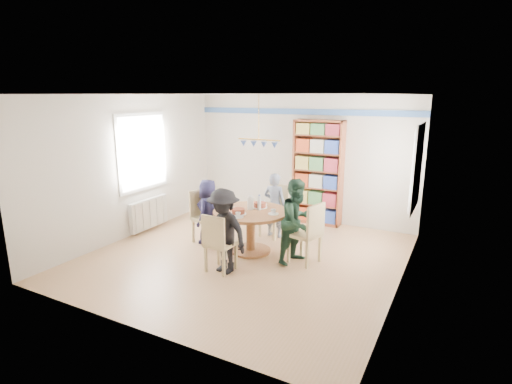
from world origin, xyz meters
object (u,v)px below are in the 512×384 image
Objects in this scene: chair_left at (203,214)px; chair_right at (309,231)px; person_far at (275,205)px; bookshelf at (318,174)px; person_left at (208,211)px; person_right at (297,221)px; chair_far at (276,208)px; chair_near at (218,241)px; dining_table at (251,221)px; radiator at (149,213)px; person_near at (224,231)px.

chair_left is 0.97× the size of chair_right.
bookshelf is at bearing -109.00° from person_far.
person_right is (1.79, -0.06, 0.10)m from person_left.
person_right is 1.28m from person_far.
bookshelf reaches higher than person_left.
person_far is at bearing 40.53° from chair_left.
chair_far is 1.07× the size of chair_near.
chair_right reaches higher than chair_left.
dining_table is 1.02m from chair_left.
person_right reaches higher than chair_far.
chair_far reaches higher than chair_near.
person_left is (-0.87, 1.02, 0.08)m from chair_near.
bookshelf is at bearing 54.51° from chair_left.
dining_table is at bearing -102.36° from bookshelf.
bookshelf reaches higher than chair_right.
chair_far is 1.31m from bookshelf.
chair_far is (2.42, 0.92, 0.20)m from radiator.
bookshelf reaches higher than chair_far.
person_right reaches higher than chair_right.
person_far is (0.02, 0.92, 0.07)m from dining_table.
chair_right is 1.99m from person_left.
dining_table is at bearing 89.75° from person_far.
chair_near is (-0.04, -0.99, -0.04)m from dining_table.
radiator is 0.77× the size of dining_table.
chair_right is (1.08, -0.01, 0.01)m from dining_table.
person_left reaches higher than chair_left.
person_near reaches higher than chair_right.
person_near is at bearing 91.54° from person_far.
bookshelf is (2.86, 2.04, 0.73)m from radiator.
chair_left reaches higher than dining_table.
person_right reaches higher than radiator.
dining_table is 1.08m from chair_right.
bookshelf is (0.46, 2.10, 0.53)m from dining_table.
bookshelf is (-0.62, 2.11, 0.52)m from chair_right.
person_right reaches higher than dining_table.
chair_near is at bearing -91.66° from chair_far.
dining_table is at bearing 87.72° from chair_near.
person_near reaches higher than person_far.
chair_left is 0.82× the size of person_left.
person_far is at bearing -110.25° from bookshelf.
person_far is 1.34m from bookshelf.
person_right is 1.11× the size of person_far.
person_left is at bearing 105.20° from person_right.
person_near is (2.43, -0.98, 0.32)m from radiator.
chair_left is 0.45× the size of bookshelf.
person_right is (-0.20, -0.02, 0.14)m from chair_right.
person_right is at bearing 58.91° from person_near.
chair_far is 0.72× the size of person_right.
person_near is at bearing -87.93° from dining_table.
person_right is 2.20m from bookshelf.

